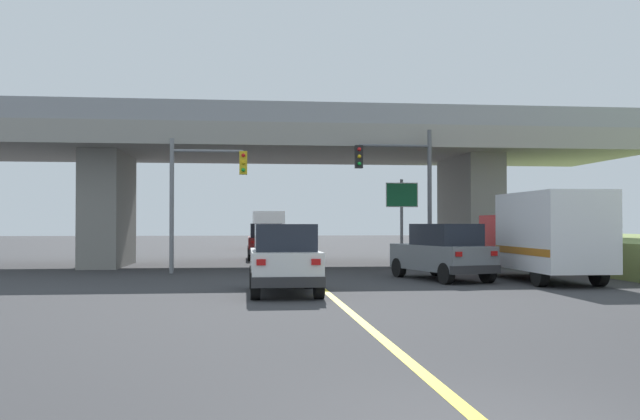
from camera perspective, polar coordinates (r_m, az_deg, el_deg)
name	(u,v)px	position (r m, az deg, el deg)	size (l,w,h in m)	color
ground	(294,265)	(34.32, -2.14, -4.49)	(160.00, 160.00, 0.00)	#353538
overpass_bridge	(294,161)	(34.39, -2.13, 3.99)	(33.21, 9.46, 7.23)	gray
lane_divider_stripe	(333,297)	(19.31, 1.06, -7.15)	(0.20, 24.75, 0.01)	yellow
suv_lead	(284,259)	(20.26, -2.94, -4.00)	(1.97, 4.28, 2.02)	silver
suv_crossing	(443,252)	(25.49, 9.97, -3.38)	(2.97, 4.84, 2.02)	slate
box_truck	(544,235)	(25.66, 17.82, -1.97)	(2.33, 6.69, 3.09)	red
sedan_oncoming	(266,241)	(39.56, -4.46, -2.56)	(2.01, 4.78, 2.02)	maroon
traffic_signal_nearside	(405,181)	(29.63, 6.98, 2.35)	(3.28, 0.36, 5.99)	#56595E
traffic_signal_farside	(198,186)	(29.00, -9.94, 1.97)	(3.15, 0.36, 5.51)	slate
highway_sign	(402,203)	(33.30, 6.69, 0.57)	(1.54, 0.17, 4.12)	slate
semi_truck_distant	(268,229)	(54.76, -4.29, -1.58)	(2.33, 7.53, 2.92)	red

